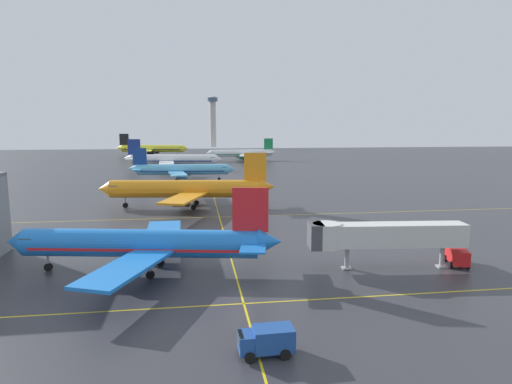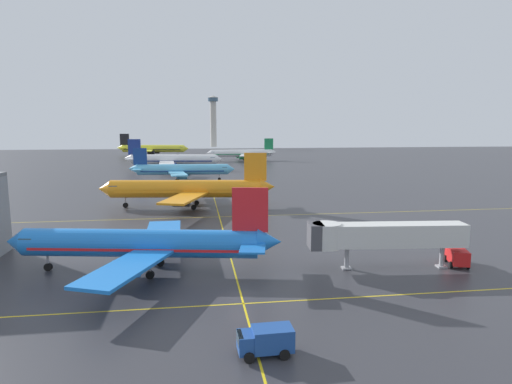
# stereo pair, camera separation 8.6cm
# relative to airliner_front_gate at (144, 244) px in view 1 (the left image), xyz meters

# --- Properties ---
(ground_plane) EXTENTS (600.00, 600.00, 0.00)m
(ground_plane) POSITION_rel_airliner_front_gate_xyz_m (10.38, -8.66, -3.43)
(ground_plane) COLOR #333338
(airliner_front_gate) EXTENTS (32.22, 27.43, 10.05)m
(airliner_front_gate) POSITION_rel_airliner_front_gate_xyz_m (0.00, 0.00, 0.00)
(airliner_front_gate) COLOR blue
(airliner_front_gate) RESTS_ON ground
(airliner_second_row) EXTENTS (36.94, 31.63, 11.48)m
(airliner_second_row) POSITION_rel_airliner_front_gate_xyz_m (4.49, 40.78, 0.49)
(airliner_second_row) COLOR orange
(airliner_second_row) RESTS_ON ground
(airliner_third_row) EXTENTS (33.13, 28.52, 10.30)m
(airliner_third_row) POSITION_rel_airliner_front_gate_xyz_m (1.76, 87.23, 0.09)
(airliner_third_row) COLOR #5BB7E5
(airliner_third_row) RESTS_ON ground
(airliner_far_left_stand) EXTENTS (38.80, 33.14, 12.07)m
(airliner_far_left_stand) POSITION_rel_airliner_front_gate_xyz_m (-2.64, 122.10, 0.69)
(airliner_far_left_stand) COLOR white
(airliner_far_left_stand) RESTS_ON ground
(airliner_far_right_stand) EXTENTS (35.49, 30.61, 11.04)m
(airliner_far_right_stand) POSITION_rel_airliner_front_gate_xyz_m (29.32, 164.78, 0.34)
(airliner_far_right_stand) COLOR white
(airliner_far_right_stand) RESTS_ON ground
(airliner_distant_taxiway) EXTENTS (41.36, 35.27, 12.88)m
(airliner_distant_taxiway) POSITION_rel_airliner_front_gate_xyz_m (-18.17, 205.14, 0.97)
(airliner_distant_taxiway) COLOR yellow
(airliner_distant_taxiway) RESTS_ON ground
(taxiway_markings) EXTENTS (164.39, 90.08, 0.01)m
(taxiway_markings) POSITION_rel_airliner_front_gate_xyz_m (10.38, 9.82, -3.43)
(taxiway_markings) COLOR yellow
(taxiway_markings) RESTS_ON ground
(service_truck_red_van) EXTENTS (4.18, 2.28, 2.10)m
(service_truck_red_van) POSITION_rel_airliner_front_gate_xyz_m (10.94, -20.25, -2.25)
(service_truck_red_van) COLOR #1E4793
(service_truck_red_van) RESTS_ON ground
(service_truck_catering) EXTENTS (3.08, 4.46, 2.10)m
(service_truck_catering) POSITION_rel_airliner_front_gate_xyz_m (37.59, -2.66, -2.25)
(service_truck_catering) COLOR red
(service_truck_catering) RESTS_ON ground
(jet_bridge) EXTENTS (18.88, 4.52, 5.58)m
(jet_bridge) POSITION_rel_airliner_front_gate_xyz_m (27.10, -2.40, 0.63)
(jet_bridge) COLOR silver
(jet_bridge) RESTS_ON ground
(control_tower) EXTENTS (8.82, 8.82, 42.77)m
(control_tower) POSITION_rel_airliner_front_gate_xyz_m (21.94, 321.40, 21.11)
(control_tower) COLOR #ADA89E
(control_tower) RESTS_ON ground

